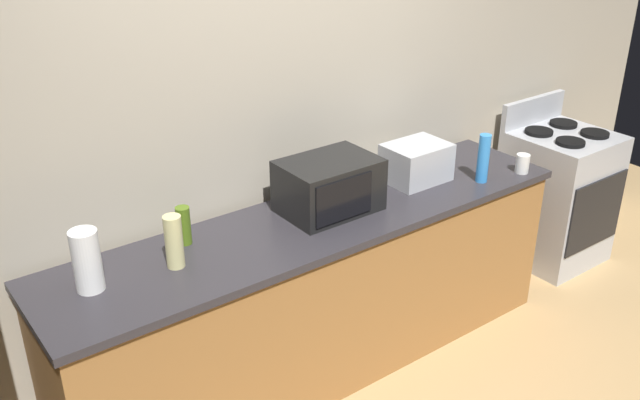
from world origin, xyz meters
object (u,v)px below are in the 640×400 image
paper_towel_roll (87,261)px  mug_white (522,164)px  bottle_vinegar (174,242)px  bottle_olive_oil (184,225)px  stove_range (557,195)px  microwave (329,186)px  toaster_oven (416,162)px  bottle_spray_cleaner (483,158)px

paper_towel_roll → mug_white: (2.41, -0.28, -0.08)m
bottle_vinegar → bottle_olive_oil: bottle_vinegar is taller
stove_range → bottle_vinegar: bearing=179.8°
microwave → toaster_oven: 0.61m
toaster_oven → bottle_olive_oil: (-1.36, 0.11, -0.01)m
bottle_olive_oil → mug_white: bearing=-11.7°
bottle_vinegar → microwave: bearing=2.6°
stove_range → bottle_olive_oil: bottle_olive_oil is taller
toaster_oven → stove_range: bearing=-2.7°
stove_range → bottle_olive_oil: (-2.65, 0.17, 0.53)m
stove_range → bottle_spray_cleaner: size_ratio=3.96×
toaster_oven → bottle_vinegar: size_ratio=1.40×
toaster_oven → bottle_spray_cleaner: (0.28, -0.23, 0.03)m
microwave → paper_towel_roll: (-1.23, 0.00, 0.00)m
mug_white → stove_range: bearing=17.1°
bottle_spray_cleaner → toaster_oven: bearing=140.3°
bottle_vinegar → bottle_olive_oil: (0.13, 0.16, -0.03)m
toaster_oven → mug_white: size_ratio=3.13×
bottle_spray_cleaner → bottle_vinegar: bearing=174.2°
mug_white → bottle_spray_cleaner: bearing=169.0°
toaster_oven → bottle_vinegar: bottle_vinegar is taller
paper_towel_roll → bottle_olive_oil: (0.49, 0.12, -0.04)m
bottle_olive_oil → paper_towel_roll: bearing=-166.2°
mug_white → bottle_vinegar: bearing=173.5°
toaster_oven → mug_white: (0.56, -0.29, -0.05)m
bottle_olive_oil → bottle_spray_cleaner: bearing=-11.8°
bottle_olive_oil → toaster_oven: bearing=-4.6°
stove_range → bottle_vinegar: 2.83m
toaster_oven → bottle_vinegar: (-1.48, -0.05, 0.02)m
toaster_oven → mug_white: toaster_oven is taller
microwave → bottle_spray_cleaner: bearing=-13.8°
bottle_spray_cleaner → mug_white: bottle_spray_cleaner is taller
microwave → mug_white: microwave is taller
bottle_olive_oil → bottle_spray_cleaner: size_ratio=0.68×
bottle_vinegar → bottle_spray_cleaner: bearing=-5.8°
toaster_oven → paper_towel_roll: paper_towel_roll is taller
paper_towel_roll → bottle_spray_cleaner: 2.14m
bottle_olive_oil → mug_white: (1.92, -0.40, -0.04)m
microwave → mug_white: (1.17, -0.27, -0.08)m
stove_range → mug_white: (-0.74, -0.23, 0.49)m
stove_range → toaster_oven: bearing=177.3°
paper_towel_roll → bottle_vinegar: (0.36, -0.04, -0.01)m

